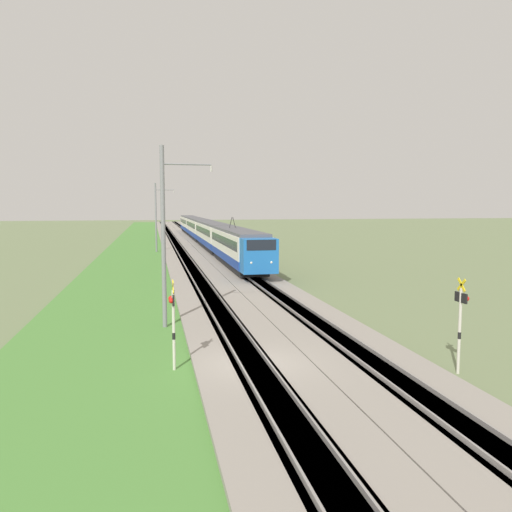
{
  "coord_description": "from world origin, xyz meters",
  "views": [
    {
      "loc": [
        -17.79,
        3.6,
        6.19
      ],
      "look_at": [
        20.74,
        -4.45,
        2.2
      ],
      "focal_mm": 35.0,
      "sensor_mm": 36.0,
      "label": 1
    }
  ],
  "objects": [
    {
      "name": "crossing_signal_near",
      "position": [
        0.42,
        2.91,
        2.13
      ],
      "size": [
        0.7,
        0.23,
        3.49
      ],
      "rotation": [
        0.0,
        0.0,
        1.57
      ],
      "color": "beige",
      "rests_on": "ground"
    },
    {
      "name": "catenary_mast_near",
      "position": [
        7.16,
        3.0,
        4.7
      ],
      "size": [
        0.22,
        2.56,
        9.1
      ],
      "color": "slate",
      "rests_on": "ground"
    },
    {
      "name": "ballast_adjacent",
      "position": [
        50.0,
        -4.45,
        0.15
      ],
      "size": [
        240.0,
        4.4,
        0.3
      ],
      "color": "gray",
      "rests_on": "ground"
    },
    {
      "name": "catenary_mast_mid",
      "position": [
        48.91,
        3.0,
        4.71
      ],
      "size": [
        0.22,
        2.56,
        9.14
      ],
      "color": "slate",
      "rests_on": "ground"
    },
    {
      "name": "track_main",
      "position": [
        50.0,
        0.0,
        0.16
      ],
      "size": [
        240.0,
        1.57,
        0.45
      ],
      "color": "#4C4238",
      "rests_on": "ground"
    },
    {
      "name": "crossing_signal_far",
      "position": [
        -1.79,
        -7.39,
        2.18
      ],
      "size": [
        0.7,
        0.23,
        3.57
      ],
      "rotation": [
        0.0,
        0.0,
        -1.57
      ],
      "color": "beige",
      "rests_on": "ground"
    },
    {
      "name": "passenger_train",
      "position": [
        60.17,
        -4.45,
        2.34
      ],
      "size": [
        82.43,
        2.86,
        5.01
      ],
      "rotation": [
        0.0,
        0.0,
        3.14
      ],
      "color": "blue",
      "rests_on": "ground"
    },
    {
      "name": "grass_verge",
      "position": [
        50.0,
        5.53,
        0.06
      ],
      "size": [
        240.0,
        8.93,
        0.12
      ],
      "color": "#4C8438",
      "rests_on": "ground"
    },
    {
      "name": "ground_plane",
      "position": [
        0.0,
        0.0,
        0.0
      ],
      "size": [
        400.0,
        400.0,
        0.0
      ],
      "primitive_type": "plane",
      "color": "#6B7A51"
    },
    {
      "name": "track_adjacent",
      "position": [
        50.0,
        -4.45,
        0.16
      ],
      "size": [
        240.0,
        1.57,
        0.45
      ],
      "color": "#4C4238",
      "rests_on": "ground"
    },
    {
      "name": "ballast_main",
      "position": [
        50.0,
        0.0,
        0.15
      ],
      "size": [
        240.0,
        4.4,
        0.3
      ],
      "color": "gray",
      "rests_on": "ground"
    }
  ]
}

